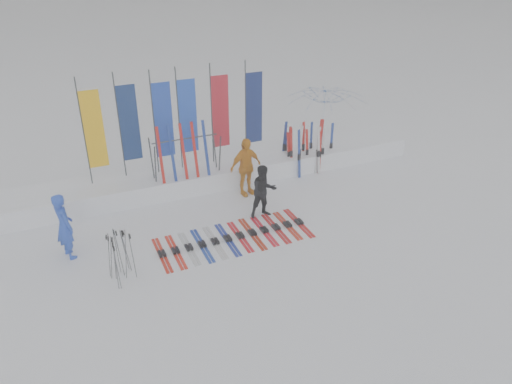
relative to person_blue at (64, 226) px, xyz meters
name	(u,v)px	position (x,y,z in m)	size (l,w,h in m)	color
ground	(274,256)	(4.72, -2.05, -0.88)	(120.00, 120.00, 0.00)	white
snow_bank	(214,173)	(4.72, 2.55, -0.58)	(14.00, 1.60, 0.60)	white
person_blue	(64,226)	(0.00, 0.00, 0.00)	(0.64, 0.42, 1.75)	blue
person_black	(264,192)	(5.29, -0.14, -0.09)	(0.76, 0.60, 1.57)	black
person_yellow	(246,167)	(5.35, 1.32, 0.04)	(1.07, 0.45, 1.83)	orange
tent_canopy	(325,122)	(9.06, 2.95, 0.40)	(2.78, 2.83, 2.55)	white
ski_row	(234,237)	(4.08, -0.91, -0.84)	(4.07, 1.68, 0.07)	red
pole_cluster	(119,256)	(1.05, -1.41, -0.28)	(0.59, 0.70, 1.25)	#595B60
feather_flags	(176,118)	(3.66, 2.72, 1.37)	(5.52, 0.21, 3.20)	#383A3F
ski_rack	(186,151)	(3.74, 2.15, 0.51)	(2.04, 0.80, 1.23)	#383A3F
upright_skis	(306,148)	(7.90, 2.15, -0.08)	(1.75, 1.02, 1.70)	silver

